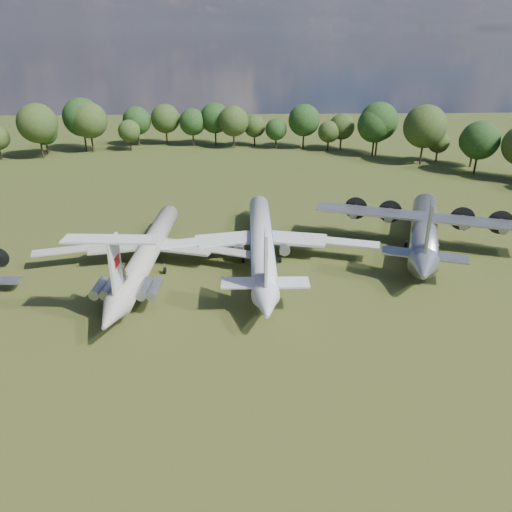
{
  "coord_description": "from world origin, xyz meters",
  "views": [
    {
      "loc": [
        9.64,
        -63.73,
        32.44
      ],
      "look_at": [
        11.8,
        -3.67,
        5.0
      ],
      "focal_mm": 35.0,
      "sensor_mm": 36.0,
      "label": 1
    }
  ],
  "objects_px": {
    "il62_airliner": "(149,255)",
    "an12_transport": "(424,233)",
    "person_on_il62": "(124,273)",
    "tu104_jet": "(262,245)"
  },
  "relations": [
    {
      "from": "il62_airliner",
      "to": "tu104_jet",
      "type": "distance_m",
      "value": 16.91
    },
    {
      "from": "an12_transport",
      "to": "person_on_il62",
      "type": "xyz_separation_m",
      "value": [
        -43.69,
        -18.05,
        2.73
      ]
    },
    {
      "from": "an12_transport",
      "to": "person_on_il62",
      "type": "height_order",
      "value": "person_on_il62"
    },
    {
      "from": "tu104_jet",
      "to": "an12_transport",
      "type": "distance_m",
      "value": 26.37
    },
    {
      "from": "il62_airliner",
      "to": "an12_transport",
      "type": "bearing_deg",
      "value": 11.55
    },
    {
      "from": "an12_transport",
      "to": "person_on_il62",
      "type": "relative_size",
      "value": 20.74
    },
    {
      "from": "il62_airliner",
      "to": "an12_transport",
      "type": "distance_m",
      "value": 43.28
    },
    {
      "from": "an12_transport",
      "to": "person_on_il62",
      "type": "distance_m",
      "value": 47.35
    },
    {
      "from": "person_on_il62",
      "to": "il62_airliner",
      "type": "bearing_deg",
      "value": -67.18
    },
    {
      "from": "il62_airliner",
      "to": "tu104_jet",
      "type": "relative_size",
      "value": 0.93
    }
  ]
}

